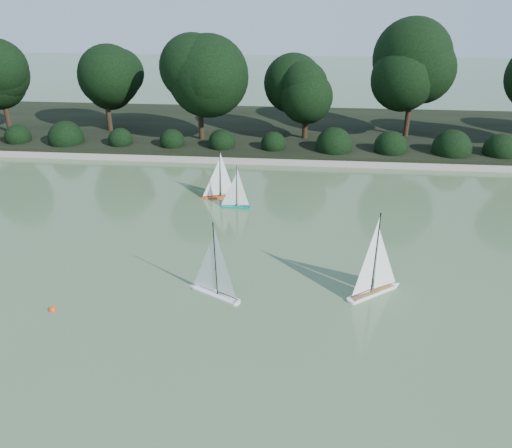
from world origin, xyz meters
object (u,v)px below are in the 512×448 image
object	(u,v)px
sailboat_white_b	(378,280)
sailboat_teal	(233,201)
sailboat_white_a	(211,282)
sailboat_orange	(216,190)
race_buoy	(53,310)

from	to	relation	value
sailboat_white_b	sailboat_teal	bearing A→B (deg)	130.95
sailboat_white_a	sailboat_orange	world-z (taller)	sailboat_white_a
sailboat_teal	race_buoy	xyz separation A→B (m)	(-2.81, -5.27, -0.21)
sailboat_teal	race_buoy	distance (m)	5.98
sailboat_white_a	race_buoy	size ratio (longest dim) A/B	11.82
race_buoy	sailboat_orange	bearing A→B (deg)	69.47
sailboat_white_b	sailboat_teal	size ratio (longest dim) A/B	1.48
sailboat_orange	sailboat_teal	size ratio (longest dim) A/B	1.18
sailboat_orange	sailboat_teal	distance (m)	0.89
sailboat_orange	race_buoy	world-z (taller)	sailboat_orange
sailboat_white_b	race_buoy	bearing A→B (deg)	-168.98
sailboat_white_a	sailboat_teal	bearing A→B (deg)	92.08
sailboat_white_b	sailboat_orange	world-z (taller)	sailboat_white_b
race_buoy	sailboat_teal	bearing A→B (deg)	61.92
sailboat_orange	race_buoy	distance (m)	6.35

